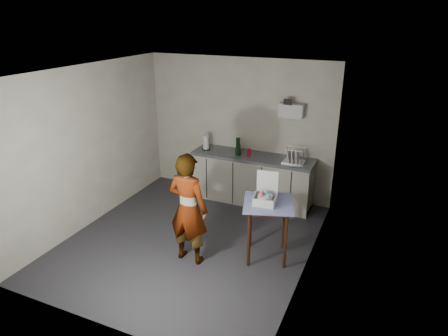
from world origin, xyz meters
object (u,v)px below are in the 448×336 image
at_px(soap_bottle, 238,148).
at_px(bakery_box, 265,197).
at_px(paper_towel, 206,143).
at_px(dish_rack, 294,159).
at_px(soda_can, 249,152).
at_px(dark_bottle, 238,145).
at_px(standing_man, 188,209).
at_px(side_table, 268,210).
at_px(kitchen_counter, 252,180).

distance_m(soap_bottle, bakery_box, 1.90).
height_order(paper_towel, dish_rack, paper_towel).
distance_m(soda_can, bakery_box, 1.83).
height_order(soap_bottle, dark_bottle, soap_bottle).
bearing_deg(bakery_box, standing_man, -161.22).
bearing_deg(bakery_box, soap_bottle, 115.63).
distance_m(soda_can, paper_towel, 0.87).
distance_m(standing_man, soda_can, 2.11).
xyz_separation_m(side_table, bakery_box, (-0.04, -0.03, 0.21)).
relative_size(standing_man, dark_bottle, 6.07).
distance_m(kitchen_counter, soap_bottle, 0.68).
xyz_separation_m(kitchen_counter, paper_towel, (-0.93, -0.04, 0.62)).
bearing_deg(dish_rack, kitchen_counter, 177.34).
height_order(standing_man, soap_bottle, standing_man).
bearing_deg(bakery_box, paper_towel, 128.70).
height_order(dark_bottle, dish_rack, dark_bottle).
bearing_deg(soap_bottle, paper_towel, 176.11).
xyz_separation_m(side_table, paper_towel, (-1.75, 1.60, 0.28)).
xyz_separation_m(side_table, dark_bottle, (-1.15, 1.72, 0.28)).
height_order(dish_rack, bakery_box, bakery_box).
height_order(kitchen_counter, soda_can, soda_can).
relative_size(side_table, dish_rack, 2.40).
relative_size(kitchen_counter, dish_rack, 6.12).
distance_m(soap_bottle, paper_towel, 0.67).
xyz_separation_m(soda_can, paper_towel, (-0.87, 0.01, 0.07)).
bearing_deg(paper_towel, soda_can, -0.57).
xyz_separation_m(standing_man, dark_bottle, (-0.16, 2.23, 0.23)).
height_order(standing_man, paper_towel, standing_man).
xyz_separation_m(soap_bottle, bakery_box, (1.04, -1.59, -0.07)).
bearing_deg(paper_towel, soap_bottle, -3.89).
bearing_deg(soap_bottle, bakery_box, -56.83).
distance_m(side_table, paper_towel, 2.39).
height_order(kitchen_counter, bakery_box, bakery_box).
bearing_deg(side_table, paper_towel, 119.82).
relative_size(dark_bottle, paper_towel, 0.94).
bearing_deg(standing_man, side_table, -150.18).
xyz_separation_m(dish_rack, bakery_box, (0.02, -1.64, 0.00)).
xyz_separation_m(side_table, dish_rack, (-0.06, 1.60, 0.20)).
height_order(soap_bottle, soda_can, soap_bottle).
bearing_deg(dish_rack, bakery_box, -89.18).
relative_size(standing_man, soap_bottle, 5.98).
relative_size(standing_man, soda_can, 12.13).
bearing_deg(kitchen_counter, paper_towel, -177.77).
bearing_deg(standing_man, soap_bottle, -84.64).
height_order(soda_can, dark_bottle, dark_bottle).
bearing_deg(dish_rack, side_table, -87.69).
distance_m(kitchen_counter, soda_can, 0.55).
distance_m(soap_bottle, soda_can, 0.21).
relative_size(standing_man, paper_towel, 5.73).
distance_m(kitchen_counter, standing_man, 2.18).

